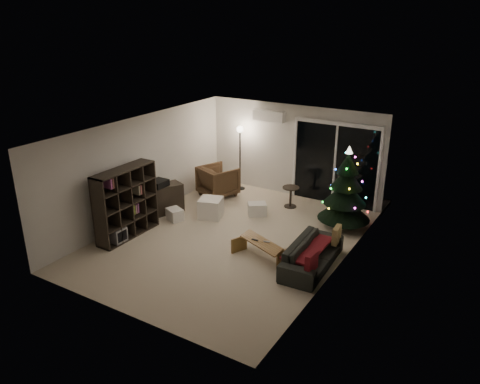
# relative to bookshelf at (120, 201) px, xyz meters

# --- Properties ---
(room) EXTENTS (6.50, 7.51, 2.60)m
(room) POSITION_rel_bookshelf_xyz_m (2.71, 2.51, 0.22)
(room) COLOR beige
(room) RESTS_ON ground
(bookshelf) EXTENTS (0.54, 1.62, 1.59)m
(bookshelf) POSITION_rel_bookshelf_xyz_m (0.00, 0.00, 0.00)
(bookshelf) COLOR black
(bookshelf) RESTS_ON floor
(media_cabinet) EXTENTS (0.86, 1.25, 0.73)m
(media_cabinet) POSITION_rel_bookshelf_xyz_m (0.00, 1.31, -0.43)
(media_cabinet) COLOR black
(media_cabinet) RESTS_ON floor
(stereo) EXTENTS (0.37, 0.44, 0.16)m
(stereo) POSITION_rel_bookshelf_xyz_m (0.00, 1.31, 0.02)
(stereo) COLOR black
(stereo) RESTS_ON media_cabinet
(armchair) EXTENTS (1.16, 1.17, 0.84)m
(armchair) POSITION_rel_bookshelf_xyz_m (0.54, 3.14, -0.38)
(armchair) COLOR brown
(armchair) RESTS_ON floor
(ottoman) EXTENTS (0.68, 0.68, 0.48)m
(ottoman) POSITION_rel_bookshelf_xyz_m (1.21, 1.82, -0.56)
(ottoman) COLOR beige
(ottoman) RESTS_ON floor
(cardboard_box_a) EXTENTS (0.49, 0.44, 0.29)m
(cardboard_box_a) POSITION_rel_bookshelf_xyz_m (0.55, 1.21, -0.65)
(cardboard_box_a) COLOR beige
(cardboard_box_a) RESTS_ON floor
(cardboard_box_b) EXTENTS (0.56, 0.53, 0.31)m
(cardboard_box_b) POSITION_rel_bookshelf_xyz_m (2.12, 2.51, -0.64)
(cardboard_box_b) COLOR beige
(cardboard_box_b) RESTS_ON floor
(side_table) EXTENTS (0.48, 0.48, 0.54)m
(side_table) POSITION_rel_bookshelf_xyz_m (2.60, 3.43, -0.53)
(side_table) COLOR black
(side_table) RESTS_ON floor
(floor_lamp) EXTENTS (0.28, 0.28, 1.77)m
(floor_lamp) POSITION_rel_bookshelf_xyz_m (0.79, 3.89, 0.09)
(floor_lamp) COLOR black
(floor_lamp) RESTS_ON floor
(sofa) EXTENTS (0.81, 1.88, 0.54)m
(sofa) POSITION_rel_bookshelf_xyz_m (4.30, 0.85, -0.53)
(sofa) COLOR #242622
(sofa) RESTS_ON floor
(sofa_throw) EXTENTS (0.58, 1.33, 0.04)m
(sofa_throw) POSITION_rel_bookshelf_xyz_m (4.20, 0.85, -0.41)
(sofa_throw) COLOR maroon
(sofa_throw) RESTS_ON sofa
(cushion_a) EXTENTS (0.14, 0.36, 0.35)m
(cushion_a) POSITION_rel_bookshelf_xyz_m (4.55, 1.50, -0.31)
(cushion_a) COLOR tan
(cushion_a) RESTS_ON sofa
(cushion_b) EXTENTS (0.13, 0.36, 0.35)m
(cushion_b) POSITION_rel_bookshelf_xyz_m (4.55, 0.20, -0.31)
(cushion_b) COLOR maroon
(cushion_b) RESTS_ON sofa
(coffee_table) EXTENTS (1.19, 0.80, 0.36)m
(coffee_table) POSITION_rel_bookshelf_xyz_m (3.26, 0.65, -0.62)
(coffee_table) COLOR brown
(coffee_table) RESTS_ON floor
(remote_a) EXTENTS (0.14, 0.04, 0.02)m
(remote_a) POSITION_rel_bookshelf_xyz_m (3.11, 0.65, -0.43)
(remote_a) COLOR black
(remote_a) RESTS_ON coffee_table
(remote_b) EXTENTS (0.14, 0.08, 0.02)m
(remote_b) POSITION_rel_bookshelf_xyz_m (3.36, 0.70, -0.43)
(remote_b) COLOR slate
(remote_b) RESTS_ON coffee_table
(christmas_tree) EXTENTS (1.52, 1.52, 1.97)m
(christmas_tree) POSITION_rel_bookshelf_xyz_m (4.20, 2.95, 0.19)
(christmas_tree) COLOR black
(christmas_tree) RESTS_ON floor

